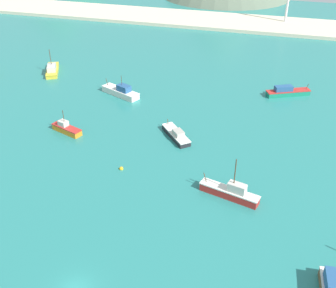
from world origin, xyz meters
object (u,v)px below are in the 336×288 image
object	(u,v)px
fishing_boat_0	(121,92)
fishing_boat_8	(176,135)
buoy_2	(121,169)
fishing_boat_7	(231,192)
fishing_boat_4	(66,129)
fishing_boat_2	(287,92)
fishing_boat_10	(52,70)

from	to	relation	value
fishing_boat_0	fishing_boat_8	world-z (taller)	fishing_boat_0
fishing_boat_0	buoy_2	distance (m)	31.04
fishing_boat_0	fishing_boat_7	bearing A→B (deg)	-45.03
fishing_boat_4	fishing_boat_8	xyz separation A→B (m)	(22.19, 4.08, -0.12)
fishing_boat_2	fishing_boat_8	size ratio (longest dim) A/B	1.29
fishing_boat_2	fishing_boat_7	world-z (taller)	fishing_boat_7
fishing_boat_4	fishing_boat_7	distance (m)	37.30
fishing_boat_8	fishing_boat_10	bearing A→B (deg)	149.96
fishing_boat_4	buoy_2	world-z (taller)	fishing_boat_4
fishing_boat_0	fishing_boat_8	bearing A→B (deg)	-40.86
fishing_boat_7	buoy_2	size ratio (longest dim) A/B	13.70
fishing_boat_7	fishing_boat_10	xyz separation A→B (m)	(-54.50, 39.57, -0.12)
fishing_boat_0	fishing_boat_4	bearing A→B (deg)	-102.05
fishing_boat_2	fishing_boat_0	bearing A→B (deg)	-163.85
fishing_boat_4	fishing_boat_8	distance (m)	22.56
fishing_boat_4	buoy_2	bearing A→B (deg)	-30.52
fishing_boat_2	fishing_boat_7	size ratio (longest dim) A/B	1.05
fishing_boat_7	buoy_2	world-z (taller)	fishing_boat_7
fishing_boat_8	buoy_2	bearing A→B (deg)	-116.30
fishing_boat_7	fishing_boat_4	bearing A→B (deg)	161.83
fishing_boat_10	fishing_boat_8	bearing A→B (deg)	-30.04
fishing_boat_8	fishing_boat_10	xyz separation A→B (m)	(-41.25, 23.85, 0.21)
fishing_boat_0	fishing_boat_10	bearing A→B (deg)	160.39
fishing_boat_0	fishing_boat_7	xyz separation A→B (m)	(31.24, -31.28, 0.04)
fishing_boat_0	fishing_boat_10	world-z (taller)	fishing_boat_10
fishing_boat_4	fishing_boat_10	xyz separation A→B (m)	(-19.06, 27.93, 0.09)
fishing_boat_0	fishing_boat_4	distance (m)	20.09
fishing_boat_8	buoy_2	xyz separation A→B (m)	(-6.57, -13.29, -0.59)
fishing_boat_2	fishing_boat_8	xyz separation A→B (m)	(-20.47, -26.70, -0.21)
fishing_boat_10	buoy_2	distance (m)	50.82
fishing_boat_2	fishing_boat_10	world-z (taller)	fishing_boat_10
fishing_boat_7	fishing_boat_10	bearing A→B (deg)	144.02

